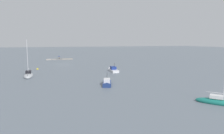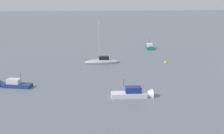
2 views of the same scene
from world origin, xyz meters
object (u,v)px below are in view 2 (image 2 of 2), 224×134
object	(u,v)px
sailboat_grey_near	(102,62)
motorboat_teal_far	(150,48)
motorboat_navy_near	(12,85)
mooring_buoy_near	(165,63)
motorboat_white_mid	(136,94)

from	to	relation	value
sailboat_grey_near	motorboat_teal_far	world-z (taller)	sailboat_grey_near
sailboat_grey_near	motorboat_navy_near	distance (m)	21.53
sailboat_grey_near	motorboat_navy_near	world-z (taller)	sailboat_grey_near
motorboat_navy_near	motorboat_teal_far	xyz separation A→B (m)	(30.88, -29.73, 0.03)
sailboat_grey_near	mooring_buoy_near	distance (m)	13.11
motorboat_navy_near	motorboat_teal_far	size ratio (longest dim) A/B	0.92
motorboat_white_mid	motorboat_teal_far	bearing A→B (deg)	166.06
motorboat_white_mid	mooring_buoy_near	world-z (taller)	motorboat_white_mid
motorboat_white_mid	sailboat_grey_near	bearing A→B (deg)	-170.59
motorboat_navy_near	motorboat_teal_far	world-z (taller)	motorboat_teal_far
sailboat_grey_near	motorboat_teal_far	size ratio (longest dim) A/B	1.58
motorboat_teal_far	mooring_buoy_near	bearing A→B (deg)	93.83
sailboat_grey_near	motorboat_navy_near	size ratio (longest dim) A/B	1.71
motorboat_navy_near	motorboat_teal_far	bearing A→B (deg)	-25.77
motorboat_navy_near	motorboat_white_mid	bearing A→B (deg)	-93.99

